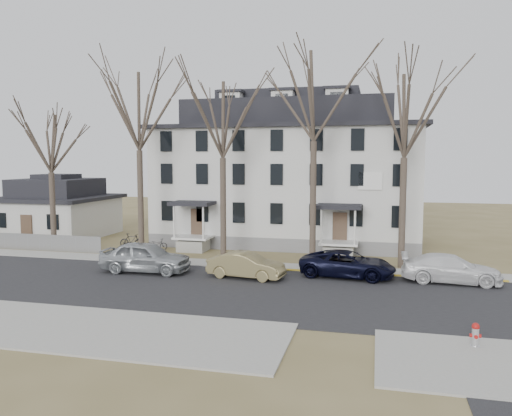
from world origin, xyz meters
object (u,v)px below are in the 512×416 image
(boarding_house, at_px, (289,175))
(fire_hydrant, at_px, (475,335))
(tree_far_left, at_px, (138,105))
(car_navy, at_px, (347,265))
(car_white, at_px, (451,269))
(tree_mid_left, at_px, (223,114))
(car_tan, at_px, (246,266))
(bicycle_right, at_px, (132,241))
(tree_mid_right, at_px, (405,110))
(tree_bungalow, at_px, (50,139))
(bicycle_left, at_px, (156,245))
(tree_center, at_px, (314,88))
(car_silver, at_px, (145,258))
(small_house, at_px, (58,210))

(boarding_house, height_order, fire_hydrant, boarding_house)
(tree_far_left, bearing_deg, car_navy, -13.70)
(car_white, bearing_deg, fire_hydrant, 178.89)
(tree_mid_left, bearing_deg, car_navy, -22.65)
(car_tan, xyz_separation_m, bicycle_right, (-10.72, 7.07, -0.16))
(car_tan, relative_size, bicycle_right, 2.36)
(car_tan, bearing_deg, tree_mid_right, -51.43)
(tree_bungalow, height_order, car_navy, tree_bungalow)
(car_tan, xyz_separation_m, bicycle_left, (-8.61, 6.83, -0.29))
(tree_far_left, distance_m, car_tan, 14.09)
(car_navy, height_order, fire_hydrant, car_navy)
(fire_hydrant, bearing_deg, car_white, 87.14)
(tree_center, relative_size, tree_bungalow, 1.36)
(car_silver, distance_m, bicycle_right, 8.45)
(tree_mid_right, distance_m, car_tan, 13.36)
(tree_bungalow, xyz_separation_m, fire_hydrant, (26.44, -13.21, -7.66))
(tree_mid_right, bearing_deg, small_house, 167.73)
(tree_mid_left, bearing_deg, bicycle_right, 165.84)
(small_house, relative_size, car_white, 1.68)
(tree_far_left, bearing_deg, car_tan, -29.75)
(small_house, bearing_deg, bicycle_right, -24.68)
(tree_center, distance_m, bicycle_right, 17.47)
(small_house, relative_size, bicycle_left, 5.33)
(boarding_house, height_order, tree_center, tree_center)
(car_silver, height_order, car_navy, car_silver)
(bicycle_right, bearing_deg, tree_mid_right, -100.68)
(car_silver, height_order, car_tan, car_silver)
(bicycle_right, bearing_deg, tree_far_left, -142.43)
(bicycle_left, bearing_deg, car_silver, -167.37)
(tree_center, relative_size, car_silver, 2.76)
(car_silver, distance_m, car_tan, 6.12)
(boarding_house, distance_m, tree_mid_right, 12.51)
(car_white, height_order, bicycle_right, car_white)
(bicycle_left, xyz_separation_m, fire_hydrant, (19.12, -14.95, 0.03))
(tree_center, relative_size, bicycle_left, 9.01)
(tree_far_left, height_order, tree_mid_right, tree_far_left)
(car_silver, xyz_separation_m, car_navy, (11.62, 1.60, -0.17))
(tree_bungalow, xyz_separation_m, bicycle_left, (7.31, 1.73, -7.69))
(tree_mid_left, xyz_separation_m, tree_mid_right, (11.50, 0.00, 0.00))
(car_navy, bearing_deg, fire_hydrant, -146.21)
(boarding_house, xyz_separation_m, tree_far_left, (-9.00, -8.15, 4.96))
(bicycle_right, xyz_separation_m, fire_hydrant, (21.24, -15.18, -0.09))
(tree_mid_right, relative_size, car_navy, 2.40)
(tree_far_left, bearing_deg, fire_hydrant, -34.21)
(car_navy, bearing_deg, tree_far_left, 82.75)
(tree_mid_right, relative_size, car_tan, 2.94)
(tree_far_left, relative_size, tree_mid_left, 1.08)
(small_house, height_order, tree_far_left, tree_far_left)
(tree_mid_left, bearing_deg, tree_bungalow, 180.00)
(small_house, xyz_separation_m, car_silver, (13.80, -11.31, -1.34))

